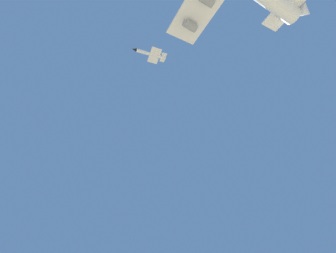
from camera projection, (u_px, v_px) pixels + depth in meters
chase_jet_lead at (151, 54)px, 116.63m from camera, size 15.22×8.31×4.00m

